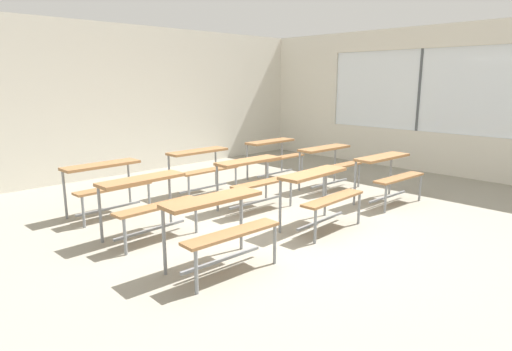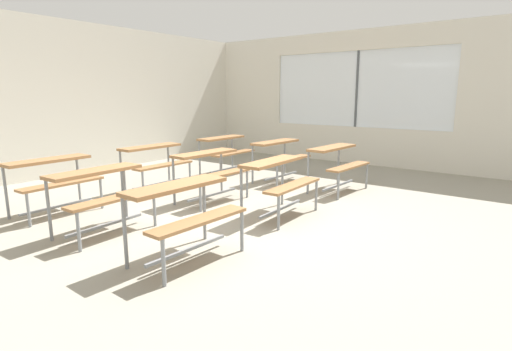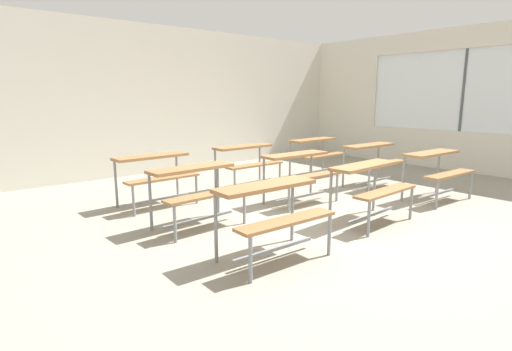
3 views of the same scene
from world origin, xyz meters
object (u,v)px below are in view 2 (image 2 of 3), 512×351
object	(u,v)px
desk_bench_r1c2	(280,151)
desk_bench_r2c0	(53,173)
desk_bench_r0c2	(338,158)
desk_bench_r2c2	(226,146)
desk_bench_r0c1	(279,174)
desk_bench_r2c1	(155,157)
desk_bench_r0c0	(184,204)
desk_bench_r1c0	(101,186)
desk_bench_r1c1	(210,164)

from	to	relation	value
desk_bench_r1c2	desk_bench_r2c0	size ratio (longest dim) A/B	1.00
desk_bench_r0c2	desk_bench_r2c2	size ratio (longest dim) A/B	1.02
desk_bench_r0c1	desk_bench_r1c2	size ratio (longest dim) A/B	1.01
desk_bench_r2c1	desk_bench_r0c1	bearing A→B (deg)	-89.81
desk_bench_r0c2	desk_bench_r2c0	size ratio (longest dim) A/B	1.00
desk_bench_r0c2	desk_bench_r2c0	xyz separation A→B (m)	(-3.49, 2.47, 0.00)
desk_bench_r0c2	desk_bench_r1c2	size ratio (longest dim) A/B	1.01
desk_bench_r0c2	desk_bench_r2c1	size ratio (longest dim) A/B	1.02
desk_bench_r0c0	desk_bench_r1c0	bearing A→B (deg)	94.08
desk_bench_r1c0	desk_bench_r0c2	bearing A→B (deg)	-21.74
desk_bench_r0c1	desk_bench_r1c1	distance (m)	1.24
desk_bench_r0c2	desk_bench_r1c1	size ratio (longest dim) A/B	1.01
desk_bench_r1c1	desk_bench_r2c0	xyz separation A→B (m)	(-1.75, 1.23, 0.00)
desk_bench_r0c0	desk_bench_r0c1	size ratio (longest dim) A/B	0.99
desk_bench_r2c2	desk_bench_r0c2	bearing A→B (deg)	-90.57
desk_bench_r2c0	desk_bench_r2c2	size ratio (longest dim) A/B	1.01
desk_bench_r1c2	desk_bench_r2c2	bearing A→B (deg)	95.28
desk_bench_r0c1	desk_bench_r2c0	world-z (taller)	same
desk_bench_r1c0	desk_bench_r2c1	size ratio (longest dim) A/B	1.02
desk_bench_r2c2	desk_bench_r1c2	bearing A→B (deg)	-87.14
desk_bench_r1c0	desk_bench_r1c2	xyz separation A→B (m)	(3.61, -0.05, 0.00)
desk_bench_r0c1	desk_bench_r2c1	world-z (taller)	same
desk_bench_r1c0	desk_bench_r1c2	world-z (taller)	same
desk_bench_r0c1	desk_bench_r2c1	bearing A→B (deg)	87.97
desk_bench_r0c0	desk_bench_r1c0	size ratio (longest dim) A/B	1.00
desk_bench_r0c0	desk_bench_r1c1	world-z (taller)	same
desk_bench_r2c2	desk_bench_r0c0	bearing A→B (deg)	-144.25
desk_bench_r1c2	desk_bench_r2c0	xyz separation A→B (m)	(-3.57, 1.27, 0.00)
desk_bench_r1c2	desk_bench_r2c2	world-z (taller)	same
desk_bench_r1c2	desk_bench_r2c1	xyz separation A→B (m)	(-1.84, 1.30, 0.00)
desk_bench_r0c0	desk_bench_r0c2	xyz separation A→B (m)	(3.48, 0.08, 0.00)
desk_bench_r1c1	desk_bench_r0c2	bearing A→B (deg)	-34.01
desk_bench_r2c1	desk_bench_r2c2	world-z (taller)	same
desk_bench_r1c1	desk_bench_r1c2	distance (m)	1.82
desk_bench_r0c2	desk_bench_r2c2	distance (m)	2.47
desk_bench_r1c1	desk_bench_r0c0	bearing A→B (deg)	-141.52
desk_bench_r0c1	desk_bench_r1c0	distance (m)	2.19
desk_bench_r2c0	desk_bench_r1c0	bearing A→B (deg)	-94.20
desk_bench_r0c2	desk_bench_r2c0	distance (m)	4.27
desk_bench_r0c2	desk_bench_r1c0	bearing A→B (deg)	163.28
desk_bench_r0c1	desk_bench_r2c0	size ratio (longest dim) A/B	1.00
desk_bench_r0c1	desk_bench_r1c0	size ratio (longest dim) A/B	1.00
desk_bench_r1c1	desk_bench_r2c0	world-z (taller)	same
desk_bench_r2c0	desk_bench_r0c2	bearing A→B (deg)	-37.42
desk_bench_r1c1	desk_bench_r2c2	world-z (taller)	same
desk_bench_r0c1	desk_bench_r0c0	bearing A→B (deg)	179.78
desk_bench_r0c0	desk_bench_r1c1	distance (m)	2.18
desk_bench_r0c0	desk_bench_r0c2	world-z (taller)	same
desk_bench_r0c0	desk_bench_r1c1	xyz separation A→B (m)	(1.74, 1.31, 0.00)
desk_bench_r0c0	desk_bench_r1c1	size ratio (longest dim) A/B	1.00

